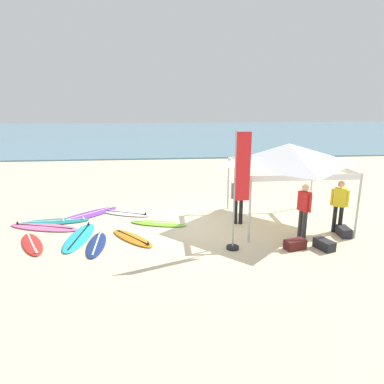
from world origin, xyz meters
TOP-DOWN VIEW (x-y plane):
  - ground_plane at (0.00, 0.00)m, footprint 80.00×80.00m
  - sea at (0.00, 31.57)m, footprint 80.00×36.00m
  - canopy_tent at (2.93, 0.24)m, footprint 3.47×3.47m
  - surfboard_cyan at (-3.90, -0.64)m, footprint 0.88×2.46m
  - surfboard_pink at (-5.28, 0.35)m, footprint 2.56×1.38m
  - surfboard_white at (-2.65, 1.56)m, footprint 1.98×1.22m
  - surfboard_orange at (-2.25, -0.89)m, footprint 1.61×1.82m
  - surfboard_red at (-5.18, -1.09)m, footprint 1.31×1.94m
  - surfboard_purple at (-4.05, 1.55)m, footprint 2.28×2.20m
  - surfboard_lime at (-1.46, 0.36)m, footprint 2.04×1.09m
  - surfboard_teal at (-5.06, 0.89)m, footprint 2.40×0.86m
  - surfboard_navy at (-3.28, -1.27)m, footprint 0.58×1.93m
  - person_red at (2.99, -1.22)m, footprint 0.35×0.51m
  - person_grey at (1.28, 0.19)m, footprint 0.53×0.31m
  - person_yellow at (4.29, -0.89)m, footprint 0.49×0.37m
  - banner_flag at (0.79, -1.88)m, footprint 0.60×0.36m
  - gear_bag_near_tent at (2.46, -2.04)m, footprint 0.67×0.48m
  - gear_bag_by_pole at (4.36, -1.21)m, footprint 0.36×0.62m
  - gear_bag_on_sand at (3.29, -2.13)m, footprint 0.51×0.67m

SIDE VIEW (x-z plane):
  - ground_plane at x=0.00m, z-range 0.00..0.00m
  - surfboard_purple at x=-4.05m, z-range -0.06..0.13m
  - surfboard_pink at x=-5.28m, z-range -0.06..0.13m
  - surfboard_cyan at x=-3.90m, z-range -0.06..0.13m
  - surfboard_teal at x=-5.06m, z-range -0.06..0.13m
  - surfboard_lime at x=-1.46m, z-range -0.06..0.13m
  - surfboard_white at x=-2.65m, z-range -0.06..0.13m
  - surfboard_orange at x=-2.25m, z-range -0.06..0.13m
  - surfboard_navy at x=-3.28m, z-range -0.06..0.13m
  - surfboard_red at x=-5.18m, z-range -0.06..0.13m
  - sea at x=0.00m, z-range 0.00..0.10m
  - gear_bag_near_tent at x=2.46m, z-range 0.00..0.28m
  - gear_bag_by_pole at x=4.36m, z-range 0.00..0.28m
  - gear_bag_on_sand at x=3.29m, z-range 0.00..0.28m
  - person_red at x=2.99m, z-range 0.13..1.84m
  - person_grey at x=1.28m, z-range 0.13..1.84m
  - person_yellow at x=4.29m, z-range 0.13..1.84m
  - banner_flag at x=0.79m, z-range -0.13..3.27m
  - canopy_tent at x=2.93m, z-range 1.01..3.76m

